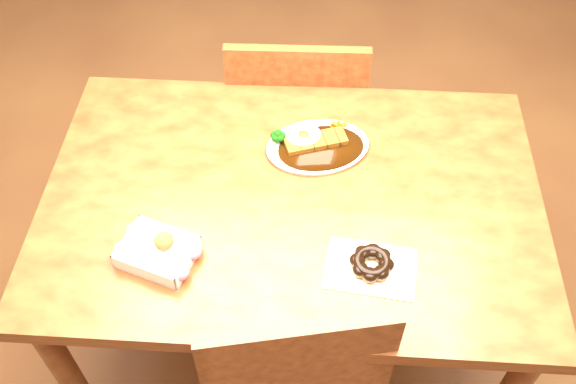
# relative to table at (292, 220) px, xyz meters

# --- Properties ---
(ground) EXTENTS (6.00, 6.00, 0.00)m
(ground) POSITION_rel_table_xyz_m (0.00, 0.00, -0.65)
(ground) COLOR brown
(ground) RESTS_ON ground
(table) EXTENTS (1.20, 0.80, 0.75)m
(table) POSITION_rel_table_xyz_m (0.00, 0.00, 0.00)
(table) COLOR #4C210F
(table) RESTS_ON ground
(chair_far) EXTENTS (0.43, 0.43, 0.87)m
(chair_far) POSITION_rel_table_xyz_m (-0.01, 0.53, -0.17)
(chair_far) COLOR #4C210F
(chair_far) RESTS_ON ground
(katsu_curry_plate) EXTENTS (0.30, 0.24, 0.05)m
(katsu_curry_plate) POSITION_rel_table_xyz_m (0.05, 0.16, 0.11)
(katsu_curry_plate) COLOR white
(katsu_curry_plate) RESTS_ON table
(donut_box) EXTENTS (0.20, 0.17, 0.05)m
(donut_box) POSITION_rel_table_xyz_m (-0.29, -0.20, 0.12)
(donut_box) COLOR white
(donut_box) RESTS_ON table
(pon_de_ring) EXTENTS (0.21, 0.16, 0.04)m
(pon_de_ring) POSITION_rel_table_xyz_m (0.18, -0.20, 0.12)
(pon_de_ring) COLOR silver
(pon_de_ring) RESTS_ON table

